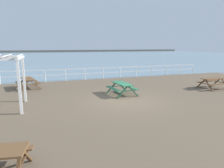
# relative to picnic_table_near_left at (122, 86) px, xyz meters

# --- Properties ---
(ground_plane) EXTENTS (30.00, 24.00, 0.20)m
(ground_plane) POSITION_rel_picnic_table_near_left_xyz_m (-0.30, -1.27, -0.68)
(ground_plane) COLOR brown
(sea_band) EXTENTS (142.00, 90.00, 0.01)m
(sea_band) POSITION_rel_picnic_table_near_left_xyz_m (-0.30, 51.48, -0.58)
(sea_band) COLOR gray
(sea_band) RESTS_ON ground
(distant_shoreline) EXTENTS (142.00, 6.00, 1.80)m
(distant_shoreline) POSITION_rel_picnic_table_near_left_xyz_m (-0.30, 94.48, -0.58)
(distant_shoreline) COLOR #4C4C47
(distant_shoreline) RESTS_ON ground
(seaward_railing) EXTENTS (23.07, 0.07, 1.08)m
(seaward_railing) POSITION_rel_picnic_table_near_left_xyz_m (-0.30, 6.48, 0.16)
(seaward_railing) COLOR white
(seaward_railing) RESTS_ON ground
(picnic_table_near_left) EXTENTS (1.70, 1.94, 0.80)m
(picnic_table_near_left) POSITION_rel_picnic_table_near_left_xyz_m (0.00, 0.00, 0.00)
(picnic_table_near_left) COLOR #286B47
(picnic_table_near_left) RESTS_ON ground
(picnic_table_mid_centre) EXTENTS (1.88, 2.10, 0.80)m
(picnic_table_mid_centre) POSITION_rel_picnic_table_near_left_xyz_m (-5.95, 4.02, 0.00)
(picnic_table_mid_centre) COLOR brown
(picnic_table_mid_centre) RESTS_ON ground
(picnic_table_far_left) EXTENTS (1.86, 1.61, 0.80)m
(picnic_table_far_left) POSITION_rel_picnic_table_near_left_xyz_m (7.11, -0.40, 0.00)
(picnic_table_far_left) COLOR brown
(picnic_table_far_left) RESTS_ON ground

